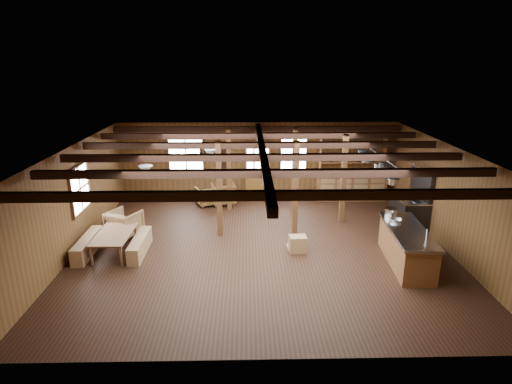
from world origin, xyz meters
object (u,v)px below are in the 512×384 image
(dining_table, at_px, (116,243))
(armchair_a, at_px, (207,196))
(commercial_range, at_px, (410,206))
(armchair_b, at_px, (223,193))
(armchair_c, at_px, (124,223))
(kitchen_island, at_px, (407,246))

(dining_table, bearing_deg, armchair_a, -27.81)
(commercial_range, height_order, dining_table, commercial_range)
(commercial_range, bearing_deg, armchair_b, 159.80)
(commercial_range, xyz_separation_m, armchair_b, (-5.89, 2.17, -0.25))
(dining_table, relative_size, armchair_c, 1.90)
(kitchen_island, relative_size, armchair_c, 3.01)
(kitchen_island, distance_m, dining_table, 7.54)
(kitchen_island, bearing_deg, commercial_range, 71.91)
(kitchen_island, xyz_separation_m, armchair_b, (-4.84, 4.77, -0.10))
(commercial_range, bearing_deg, dining_table, -167.94)
(armchair_a, height_order, armchair_c, armchair_c)
(kitchen_island, height_order, dining_table, kitchen_island)
(kitchen_island, relative_size, dining_table, 1.59)
(kitchen_island, height_order, armchair_c, kitchen_island)
(armchair_a, distance_m, armchair_c, 3.45)
(armchair_b, distance_m, armchair_c, 3.92)
(commercial_range, distance_m, dining_table, 8.75)
(kitchen_island, distance_m, armchair_c, 7.84)
(dining_table, xyz_separation_m, armchair_c, (-0.09, 1.19, 0.10))
(commercial_range, bearing_deg, armchair_c, -175.81)
(kitchen_island, bearing_deg, armchair_c, 169.24)
(commercial_range, relative_size, armchair_a, 2.64)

